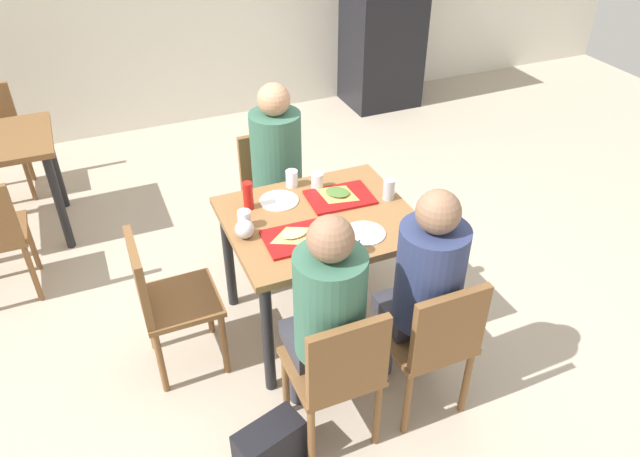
{
  "coord_description": "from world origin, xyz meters",
  "views": [
    {
      "loc": [
        -1.05,
        -2.49,
        2.59
      ],
      "look_at": [
        0.0,
        0.0,
        0.69
      ],
      "focal_mm": 33.8,
      "sensor_mm": 36.0,
      "label": 1
    }
  ],
  "objects_px": {
    "person_in_red": "(326,310)",
    "plastic_cup_b": "(353,245)",
    "chair_near_right": "(434,339)",
    "plastic_cup_c": "(244,219)",
    "person_in_brown_jacket": "(424,282)",
    "tray_red_far": "(340,197)",
    "paper_plate_center": "(279,201)",
    "paper_plate_near_edge": "(364,233)",
    "plastic_cup_d": "(317,181)",
    "handbag": "(270,448)",
    "tray_red_near": "(300,238)",
    "chair_far_side": "(273,187)",
    "pizza_slice_a": "(294,234)",
    "pizza_slice_b": "(337,193)",
    "person_far_side": "(278,164)",
    "soda_can": "(389,189)",
    "drink_fridge": "(384,10)",
    "chair_near_left": "(338,370)",
    "condiment_bottle": "(248,196)",
    "main_table": "(320,233)",
    "chair_left_end": "(163,296)",
    "foil_bundle": "(245,229)",
    "plastic_cup_a": "(292,178)"
  },
  "relations": [
    {
      "from": "soda_can",
      "to": "drink_fridge",
      "type": "xyz_separation_m",
      "value": [
        1.45,
        2.83,
        0.12
      ]
    },
    {
      "from": "person_in_brown_jacket",
      "to": "plastic_cup_b",
      "type": "distance_m",
      "value": 0.39
    },
    {
      "from": "person_in_red",
      "to": "tray_red_far",
      "type": "relative_size",
      "value": 3.52
    },
    {
      "from": "person_in_red",
      "to": "person_far_side",
      "type": "distance_m",
      "value": 1.36
    },
    {
      "from": "chair_far_side",
      "to": "person_far_side",
      "type": "xyz_separation_m",
      "value": [
        -0.0,
        -0.14,
        0.25
      ]
    },
    {
      "from": "paper_plate_near_edge",
      "to": "pizza_slice_b",
      "type": "distance_m",
      "value": 0.39
    },
    {
      "from": "person_in_red",
      "to": "plastic_cup_c",
      "type": "xyz_separation_m",
      "value": [
        -0.15,
        0.73,
        0.07
      ]
    },
    {
      "from": "pizza_slice_a",
      "to": "tray_red_near",
      "type": "bearing_deg",
      "value": -44.11
    },
    {
      "from": "tray_red_near",
      "to": "plastic_cup_c",
      "type": "height_order",
      "value": "plastic_cup_c"
    },
    {
      "from": "chair_near_right",
      "to": "plastic_cup_c",
      "type": "distance_m",
      "value": 1.14
    },
    {
      "from": "paper_plate_near_edge",
      "to": "condiment_bottle",
      "type": "height_order",
      "value": "condiment_bottle"
    },
    {
      "from": "pizza_slice_a",
      "to": "handbag",
      "type": "bearing_deg",
      "value": -120.06
    },
    {
      "from": "chair_near_right",
      "to": "pizza_slice_a",
      "type": "height_order",
      "value": "chair_near_right"
    },
    {
      "from": "person_in_red",
      "to": "plastic_cup_d",
      "type": "bearing_deg",
      "value": 69.62
    },
    {
      "from": "chair_far_side",
      "to": "plastic_cup_a",
      "type": "relative_size",
      "value": 8.58
    },
    {
      "from": "person_in_brown_jacket",
      "to": "tray_red_far",
      "type": "height_order",
      "value": "person_in_brown_jacket"
    },
    {
      "from": "pizza_slice_b",
      "to": "handbag",
      "type": "height_order",
      "value": "pizza_slice_b"
    },
    {
      "from": "chair_near_right",
      "to": "foil_bundle",
      "type": "height_order",
      "value": "foil_bundle"
    },
    {
      "from": "paper_plate_near_edge",
      "to": "soda_can",
      "type": "distance_m",
      "value": 0.38
    },
    {
      "from": "soda_can",
      "to": "handbag",
      "type": "distance_m",
      "value": 1.5
    },
    {
      "from": "chair_near_left",
      "to": "foil_bundle",
      "type": "distance_m",
      "value": 0.87
    },
    {
      "from": "plastic_cup_b",
      "to": "pizza_slice_b",
      "type": "bearing_deg",
      "value": 74.23
    },
    {
      "from": "main_table",
      "to": "pizza_slice_a",
      "type": "bearing_deg",
      "value": -146.86
    },
    {
      "from": "tray_red_near",
      "to": "chair_far_side",
      "type": "bearing_deg",
      "value": 79.61
    },
    {
      "from": "chair_near_left",
      "to": "paper_plate_near_edge",
      "type": "height_order",
      "value": "chair_near_left"
    },
    {
      "from": "chair_near_left",
      "to": "chair_left_end",
      "type": "height_order",
      "value": "same"
    },
    {
      "from": "tray_red_far",
      "to": "soda_can",
      "type": "relative_size",
      "value": 2.95
    },
    {
      "from": "condiment_bottle",
      "to": "tray_red_near",
      "type": "bearing_deg",
      "value": -68.57
    },
    {
      "from": "soda_can",
      "to": "handbag",
      "type": "bearing_deg",
      "value": -140.5
    },
    {
      "from": "chair_near_right",
      "to": "handbag",
      "type": "bearing_deg",
      "value": -178.9
    },
    {
      "from": "person_in_red",
      "to": "foil_bundle",
      "type": "distance_m",
      "value": 0.68
    },
    {
      "from": "chair_near_right",
      "to": "plastic_cup_c",
      "type": "height_order",
      "value": "plastic_cup_c"
    },
    {
      "from": "person_in_red",
      "to": "plastic_cup_b",
      "type": "xyz_separation_m",
      "value": [
        0.28,
        0.31,
        0.07
      ]
    },
    {
      "from": "pizza_slice_b",
      "to": "drink_fridge",
      "type": "bearing_deg",
      "value": 57.66
    },
    {
      "from": "paper_plate_near_edge",
      "to": "plastic_cup_b",
      "type": "relative_size",
      "value": 2.2
    },
    {
      "from": "pizza_slice_b",
      "to": "soda_can",
      "type": "bearing_deg",
      "value": -26.59
    },
    {
      "from": "chair_far_side",
      "to": "tray_red_near",
      "type": "xyz_separation_m",
      "value": [
        -0.18,
        -0.96,
        0.27
      ]
    },
    {
      "from": "main_table",
      "to": "chair_far_side",
      "type": "distance_m",
      "value": 0.83
    },
    {
      "from": "chair_near_left",
      "to": "pizza_slice_b",
      "type": "bearing_deg",
      "value": 66.3
    },
    {
      "from": "tray_red_near",
      "to": "drink_fridge",
      "type": "xyz_separation_m",
      "value": [
        2.06,
        3.0,
        0.17
      ]
    },
    {
      "from": "tray_red_far",
      "to": "paper_plate_center",
      "type": "bearing_deg",
      "value": 161.91
    },
    {
      "from": "chair_near_left",
      "to": "chair_near_right",
      "type": "distance_m",
      "value": 0.5
    },
    {
      "from": "chair_near_right",
      "to": "paper_plate_near_edge",
      "type": "xyz_separation_m",
      "value": [
        -0.1,
        0.58,
        0.27
      ]
    },
    {
      "from": "person_far_side",
      "to": "paper_plate_near_edge",
      "type": "xyz_separation_m",
      "value": [
        0.15,
        -0.91,
        0.02
      ]
    },
    {
      "from": "chair_near_left",
      "to": "soda_can",
      "type": "distance_m",
      "value": 1.12
    },
    {
      "from": "paper_plate_near_edge",
      "to": "plastic_cup_d",
      "type": "height_order",
      "value": "plastic_cup_d"
    },
    {
      "from": "chair_far_side",
      "to": "tray_red_far",
      "type": "height_order",
      "value": "chair_far_side"
    },
    {
      "from": "chair_near_left",
      "to": "condiment_bottle",
      "type": "distance_m",
      "value": 1.1
    },
    {
      "from": "plastic_cup_b",
      "to": "plastic_cup_d",
      "type": "xyz_separation_m",
      "value": [
        0.08,
        0.64,
        0.0
      ]
    },
    {
      "from": "plastic_cup_c",
      "to": "paper_plate_center",
      "type": "bearing_deg",
      "value": 34.19
    }
  ]
}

